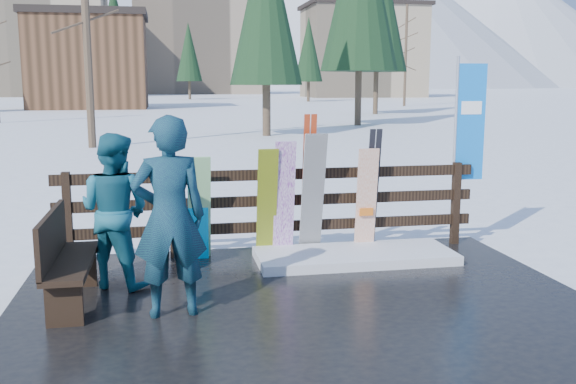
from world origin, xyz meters
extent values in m
plane|color=white|center=(0.00, 0.00, 0.00)|extent=(700.00, 700.00, 0.00)
cube|color=black|center=(0.00, 0.00, 0.04)|extent=(6.00, 5.00, 0.08)
cube|color=black|center=(-2.60, 2.20, 0.66)|extent=(0.10, 0.10, 1.15)
cube|color=black|center=(-1.30, 2.20, 0.66)|extent=(0.10, 0.10, 1.15)
cube|color=black|center=(0.00, 2.20, 0.66)|extent=(0.10, 0.10, 1.15)
cube|color=black|center=(1.30, 2.20, 0.66)|extent=(0.10, 0.10, 1.15)
cube|color=black|center=(2.60, 2.20, 0.66)|extent=(0.10, 0.10, 1.15)
cube|color=black|center=(0.00, 2.20, 0.43)|extent=(5.60, 0.05, 0.14)
cube|color=black|center=(0.00, 2.20, 0.78)|extent=(5.60, 0.05, 0.14)
cube|color=black|center=(0.00, 2.20, 1.13)|extent=(5.60, 0.05, 0.14)
cube|color=white|center=(0.96, 1.60, 0.14)|extent=(2.51, 1.00, 0.12)
cube|color=black|center=(-2.34, 0.54, 0.53)|extent=(0.40, 1.50, 0.06)
cube|color=black|center=(-2.34, -0.06, 0.30)|extent=(0.34, 0.06, 0.45)
cube|color=black|center=(-2.34, 1.14, 0.30)|extent=(0.34, 0.06, 0.45)
cube|color=black|center=(-2.52, 0.54, 0.80)|extent=(0.05, 1.50, 0.50)
cube|color=#03A9E9|center=(-0.99, 1.98, 0.74)|extent=(0.25, 0.20, 1.32)
cube|color=white|center=(-0.97, 1.98, 0.76)|extent=(0.28, 0.40, 1.35)
cube|color=#C5DB13|center=(-0.11, 1.98, 0.79)|extent=(0.26, 0.33, 1.43)
cube|color=white|center=(0.12, 1.98, 0.84)|extent=(0.27, 0.29, 1.52)
cube|color=black|center=(0.49, 1.98, 0.89)|extent=(0.29, 0.42, 1.61)
cube|color=white|center=(1.22, 1.98, 0.78)|extent=(0.27, 0.19, 1.40)
cube|color=#AA3315|center=(0.40, 2.05, 1.01)|extent=(0.07, 0.27, 1.85)
cube|color=#AA3315|center=(0.49, 2.05, 1.01)|extent=(0.08, 0.27, 1.85)
cube|color=black|center=(1.28, 2.05, 0.91)|extent=(0.08, 0.27, 1.65)
cube|color=black|center=(1.37, 2.05, 0.91)|extent=(0.08, 0.27, 1.65)
cylinder|color=silver|center=(2.57, 2.25, 1.38)|extent=(0.04, 0.04, 2.60)
cube|color=blue|center=(2.79, 2.25, 1.78)|extent=(0.42, 0.02, 1.60)
imported|color=#13454C|center=(-1.35, 0.08, 1.06)|extent=(0.75, 0.53, 1.95)
imported|color=#16586E|center=(-1.94, 1.12, 0.93)|extent=(1.04, 0.97, 1.71)
cube|color=tan|center=(-22.00, 110.00, 9.00)|extent=(22.00, 14.00, 18.00)
cube|color=gray|center=(6.00, 130.00, 11.00)|extent=(26.00, 16.00, 22.00)
cube|color=tan|center=(30.00, 95.00, 7.00)|extent=(18.00, 12.00, 14.00)
cube|color=black|center=(30.00, 95.00, 14.30)|extent=(18.90, 12.60, 0.60)
cube|color=brown|center=(-8.00, 55.00, 4.00)|extent=(10.00, 8.00, 8.00)
cube|color=black|center=(-8.00, 55.00, 8.30)|extent=(10.50, 8.40, 0.60)
cone|color=black|center=(3.00, 22.00, 4.44)|extent=(3.19, 3.19, 8.87)
cone|color=black|center=(9.00, 28.00, 5.86)|extent=(4.22, 4.22, 11.72)
cone|color=black|center=(14.00, 40.00, 6.21)|extent=(4.47, 4.47, 12.42)
cylinder|color=#382B1E|center=(22.00, 55.00, 4.90)|extent=(0.28, 0.28, 9.81)
cone|color=black|center=(-6.00, 60.00, 5.61)|extent=(4.04, 4.04, 11.22)
cone|color=black|center=(16.00, 72.00, 4.85)|extent=(3.49, 3.49, 9.69)
cone|color=black|center=(2.00, 85.00, 4.99)|extent=(3.59, 3.59, 9.98)
cone|color=white|center=(90.00, 310.00, 40.00)|extent=(200.00, 200.00, 80.00)
cone|color=white|center=(180.00, 330.00, 35.00)|extent=(180.00, 180.00, 70.00)
camera|label=1|loc=(-1.35, -6.03, 2.32)|focal=40.00mm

